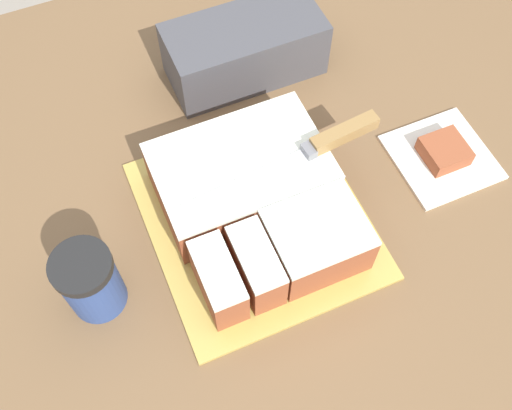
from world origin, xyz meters
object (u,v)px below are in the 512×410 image
Objects in this scene: brownie at (444,151)px; cake_board at (256,219)px; coffee_cup at (90,282)px; storage_box at (245,49)px; cake at (257,202)px; knife at (322,144)px.

cake_board is at bearing 177.56° from brownie.
storage_box is (0.36, 0.32, -0.01)m from coffee_cup.
storage_box reaches higher than brownie.
cake_board is 1.32× the size of storage_box.
storage_box is (0.10, 0.29, 0.01)m from cake.
brownie is (0.33, -0.01, 0.02)m from cake_board.
knife is (0.11, 0.03, 0.05)m from cake.
knife is 0.26m from storage_box.
brownie is (0.58, 0.01, -0.04)m from coffee_cup.
coffee_cup reaches higher than cake.
storage_box is at bearing 70.35° from cake_board.
brownie is at bearing 1.34° from coffee_cup.
brownie is (0.32, -0.02, -0.03)m from cake.
storage_box is at bearing 126.31° from brownie.
coffee_cup is at bearing 2.95° from knife.
cake is 1.08× the size of storage_box.
brownie is at bearing -3.12° from cake.
knife reaches higher than cake.
cake reaches higher than cake_board.
brownie is 0.25× the size of storage_box.
brownie is (0.21, -0.04, -0.08)m from knife.
coffee_cup is (-0.38, -0.06, -0.04)m from knife.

